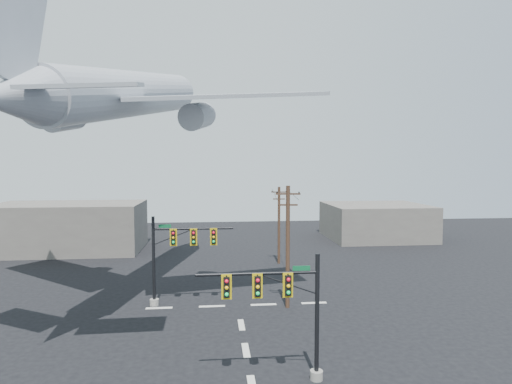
{
  "coord_description": "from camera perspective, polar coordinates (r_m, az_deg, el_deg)",
  "views": [
    {
      "loc": [
        -1.86,
        -20.38,
        10.96
      ],
      "look_at": [
        0.7,
        5.0,
        9.27
      ],
      "focal_mm": 30.0,
      "sensor_mm": 36.0,
      "label": 1
    }
  ],
  "objects": [
    {
      "name": "building_left",
      "position": [
        58.82,
        -23.73,
        -4.31
      ],
      "size": [
        18.0,
        10.0,
        6.0
      ],
      "primitive_type": "cube",
      "color": "#67615A",
      "rests_on": "ground"
    },
    {
      "name": "building_right",
      "position": [
        65.47,
        15.7,
        -3.77
      ],
      "size": [
        14.0,
        12.0,
        5.0
      ],
      "primitive_type": "cube",
      "color": "#67615A",
      "rests_on": "ground"
    },
    {
      "name": "utility_pole_a",
      "position": [
        32.62,
        4.26,
        -6.97
      ],
      "size": [
        1.87,
        0.32,
        9.32
      ],
      "rotation": [
        0.0,
        0.0,
        -0.11
      ],
      "color": "#482D1F",
      "rests_on": "ground"
    },
    {
      "name": "utility_pole_b",
      "position": [
        46.92,
        3.08,
        -4.23
      ],
      "size": [
        1.71,
        0.35,
        8.45
      ],
      "rotation": [
        0.0,
        0.0,
        -0.14
      ],
      "color": "#482D1F",
      "rests_on": "ground"
    },
    {
      "name": "signal_mast_near",
      "position": [
        22.14,
        4.19,
        -15.47
      ],
      "size": [
        6.39,
        0.71,
        6.47
      ],
      "color": "gray",
      "rests_on": "ground"
    },
    {
      "name": "airliner",
      "position": [
        36.46,
        -16.46,
        12.29
      ],
      "size": [
        30.56,
        32.78,
        8.93
      ],
      "rotation": [
        0.0,
        -0.17,
        1.32
      ],
      "color": "#A6AAB2"
    },
    {
      "name": "power_lines",
      "position": [
        39.34,
        3.58,
        -0.18
      ],
      "size": [
        3.17,
        14.35,
        0.03
      ],
      "color": "black"
    },
    {
      "name": "lane_markings",
      "position": [
        28.01,
        -1.58,
        -19.22
      ],
      "size": [
        14.0,
        21.2,
        0.01
      ],
      "color": "beige",
      "rests_on": "ground"
    },
    {
      "name": "signal_mast_far",
      "position": [
        33.88,
        -10.9,
        -8.29
      ],
      "size": [
        6.49,
        0.76,
        6.93
      ],
      "color": "gray",
      "rests_on": "ground"
    }
  ]
}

